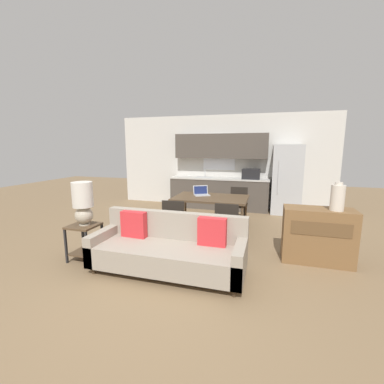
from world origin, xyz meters
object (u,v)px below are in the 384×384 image
Objects in this scene: couch at (169,249)px; dining_chair_near_left at (175,218)px; side_table at (84,237)px; vase at (338,197)px; laptop at (201,193)px; dining_table at (211,200)px; credenza at (317,235)px; table_lamp at (83,202)px; refrigerator at (287,179)px; dining_chair_far_right at (238,203)px; dining_chair_near_right at (227,222)px.

dining_chair_near_left reaches higher than couch.
side_table is 3.90m from vase.
couch is 1.42m from side_table.
vase is at bearing 171.75° from dining_chair_near_left.
vase reaches higher than laptop.
side_table is at bearing -130.24° from dining_table.
vase is 0.50× the size of dining_chair_near_left.
side_table is 0.56× the size of credenza.
side_table is at bearing -166.11° from vase.
credenza is 2.54× the size of laptop.
side_table is at bearing -155.02° from table_lamp.
dining_chair_far_right is at bearing -130.70° from refrigerator.
dining_chair_near_left is at bearing -119.93° from dining_chair_far_right.
table_lamp is at bearing -128.58° from refrigerator.
vase is 0.50× the size of dining_chair_near_right.
table_lamp is 1.60m from dining_chair_near_left.
couch is 2.08m from laptop.
refrigerator is 2.19× the size of dining_chair_far_right.
vase is 1.05× the size of laptop.
vase is 2.66m from dining_chair_near_left.
side_table is 2.52m from laptop.
dining_chair_far_right and dining_chair_near_left have the same top height.
laptop is (-0.73, 1.00, 0.31)m from dining_chair_near_right.
refrigerator reaches higher than side_table.
table_lamp is at bearing -178.48° from couch.
vase is at bearing 20.79° from couch.
credenza is (3.52, 0.97, 0.05)m from side_table.
refrigerator is 0.84× the size of couch.
credenza is 1.22× the size of dining_chair_far_right.
table_lamp reaches higher than credenza.
refrigerator is 3.18m from dining_chair_near_right.
refrigerator is 3.65m from dining_chair_near_left.
laptop is (-0.73, -0.65, 0.31)m from dining_chair_far_right.
dining_table is 2.63× the size of side_table.
refrigerator reaches higher than table_lamp.
table_lamp is at bearing -152.24° from laptop.
table_lamp is at bearing 26.33° from dining_chair_near_right.
refrigerator is 1.77m from dining_chair_far_right.
vase is 1.73m from dining_chair_near_right.
table_lamp is 2.47m from laptop.
table_lamp reaches higher than couch.
table_lamp reaches higher than laptop.
couch is at bearing -156.16° from credenza.
refrigerator is at bearing 52.79° from dining_table.
dining_chair_near_right is 2.09× the size of laptop.
refrigerator is at bearing -130.44° from dining_chair_near_left.
dining_table is 0.69× the size of couch.
laptop is at bearing -108.26° from dining_chair_near_left.
dining_chair_far_right is at bearing 132.30° from vase.
refrigerator reaches higher than dining_chair_near_right.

